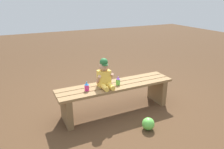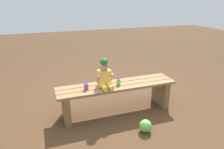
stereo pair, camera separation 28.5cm
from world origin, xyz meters
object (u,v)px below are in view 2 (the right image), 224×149
(park_bench, at_px, (117,93))
(child_figure, at_px, (105,74))
(toy_ball, at_px, (145,126))
(sippy_cup_left, at_px, (86,86))
(sippy_cup_right, at_px, (119,81))

(park_bench, height_order, child_figure, child_figure)
(child_figure, distance_m, toy_ball, 0.87)
(sippy_cup_left, bearing_deg, toy_ball, -42.86)
(sippy_cup_left, bearing_deg, child_figure, 5.14)
(sippy_cup_left, height_order, toy_ball, sippy_cup_left)
(park_bench, height_order, sippy_cup_left, sippy_cup_left)
(toy_ball, bearing_deg, sippy_cup_right, 104.49)
(sippy_cup_right, bearing_deg, child_figure, 173.00)
(child_figure, bearing_deg, sippy_cup_right, -7.00)
(park_bench, xyz_separation_m, toy_ball, (0.16, -0.59, -0.22))
(sippy_cup_right, bearing_deg, sippy_cup_left, 180.00)
(sippy_cup_right, distance_m, toy_ball, 0.72)
(toy_ball, bearing_deg, child_figure, 120.12)
(child_figure, height_order, sippy_cup_right, child_figure)
(park_bench, xyz_separation_m, sippy_cup_right, (0.02, -0.02, 0.19))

